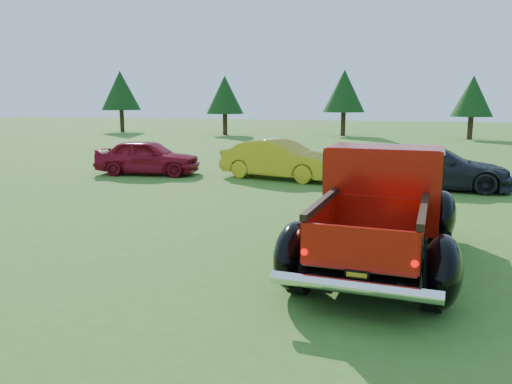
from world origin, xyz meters
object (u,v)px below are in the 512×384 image
(show_car_red, at_px, (148,157))
(tree_mid_left, at_px, (344,91))
(tree_mid_right, at_px, (473,96))
(tree_far_west, at_px, (121,91))
(pickup_truck, at_px, (383,205))
(show_car_grey, at_px, (433,167))
(tree_west, at_px, (225,95))
(show_car_yellow, at_px, (280,159))

(show_car_red, bearing_deg, tree_mid_left, -18.90)
(tree_mid_right, bearing_deg, tree_far_west, 180.00)
(pickup_truck, xyz_separation_m, show_car_grey, (1.03, 7.67, -0.26))
(pickup_truck, height_order, show_car_red, pickup_truck)
(pickup_truck, bearing_deg, tree_mid_right, 84.52)
(tree_west, distance_m, pickup_truck, 31.64)
(tree_far_west, height_order, show_car_grey, tree_far_west)
(tree_west, distance_m, show_car_grey, 25.63)
(tree_mid_left, bearing_deg, show_car_yellow, -87.45)
(tree_west, xyz_separation_m, tree_mid_right, (18.00, 1.00, -0.14))
(tree_far_west, xyz_separation_m, tree_west, (10.00, -1.00, -0.41))
(pickup_truck, height_order, show_car_yellow, pickup_truck)
(tree_mid_left, distance_m, show_car_grey, 23.55)
(tree_mid_right, distance_m, show_car_grey, 21.92)
(tree_mid_left, bearing_deg, pickup_truck, -80.58)
(tree_far_west, xyz_separation_m, show_car_yellow, (19.99, -21.26, -2.84))
(tree_west, height_order, tree_mid_left, tree_mid_left)
(tree_mid_left, bearing_deg, tree_west, -167.47)
(tree_west, xyz_separation_m, pickup_truck, (14.02, -28.27, -2.18))
(tree_west, distance_m, show_car_red, 21.50)
(tree_west, height_order, tree_mid_right, tree_west)
(pickup_truck, distance_m, show_car_yellow, 8.97)
(show_car_red, relative_size, show_car_yellow, 0.92)
(tree_mid_right, relative_size, pickup_truck, 0.82)
(tree_far_west, distance_m, pickup_truck, 37.96)
(tree_west, bearing_deg, show_car_yellow, -63.75)
(show_car_red, bearing_deg, tree_west, 4.63)
(tree_mid_left, relative_size, show_car_red, 1.31)
(tree_west, bearing_deg, tree_far_west, 174.29)
(tree_mid_left, height_order, show_car_yellow, tree_mid_left)
(tree_west, distance_m, tree_mid_left, 9.22)
(tree_far_west, relative_size, show_car_grey, 1.13)
(pickup_truck, distance_m, show_car_red, 11.70)
(tree_mid_right, relative_size, show_car_red, 1.15)
(tree_far_west, bearing_deg, tree_mid_left, 3.01)
(tree_far_west, height_order, tree_mid_left, tree_far_west)
(show_car_grey, bearing_deg, show_car_yellow, 87.02)
(show_car_yellow, bearing_deg, tree_far_west, 54.98)
(tree_mid_right, distance_m, show_car_red, 25.41)
(tree_far_west, bearing_deg, pickup_truck, -50.63)
(tree_far_west, relative_size, pickup_truck, 0.97)
(tree_mid_left, xyz_separation_m, show_car_yellow, (0.99, -22.26, -2.70))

